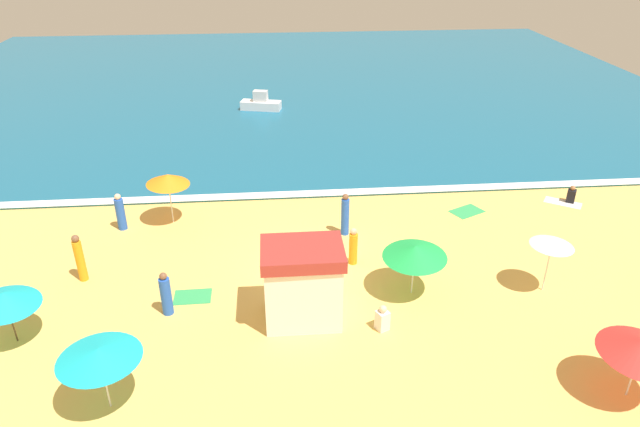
# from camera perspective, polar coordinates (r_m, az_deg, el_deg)

# --- Properties ---
(ground_plane) EXTENTS (60.00, 60.00, 0.00)m
(ground_plane) POSITION_cam_1_polar(r_m,az_deg,el_deg) (22.46, -0.95, -5.19)
(ground_plane) COLOR #EDBC60
(ocean_water) EXTENTS (60.00, 44.00, 0.10)m
(ocean_water) POSITION_cam_1_polar(r_m,az_deg,el_deg) (48.39, -3.43, 13.06)
(ocean_water) COLOR #196084
(ocean_water) RESTS_ON ground_plane
(wave_breaker_foam) EXTENTS (57.00, 0.70, 0.01)m
(wave_breaker_foam) POSITION_cam_1_polar(r_m,az_deg,el_deg) (27.91, -1.89, 1.99)
(wave_breaker_foam) COLOR white
(wave_breaker_foam) RESTS_ON ocean_water
(lifeguard_cabana) EXTENTS (2.68, 2.02, 2.79)m
(lifeguard_cabana) POSITION_cam_1_polar(r_m,az_deg,el_deg) (18.95, -1.74, -6.94)
(lifeguard_cabana) COLOR white
(lifeguard_cabana) RESTS_ON ground_plane
(beach_umbrella_3) EXTENTS (2.39, 2.36, 1.98)m
(beach_umbrella_3) POSITION_cam_1_polar(r_m,az_deg,el_deg) (20.32, -29.02, -7.46)
(beach_umbrella_3) COLOR #4C3823
(beach_umbrella_3) RESTS_ON ground_plane
(beach_umbrella_4) EXTENTS (1.70, 1.69, 2.21)m
(beach_umbrella_4) POSITION_cam_1_polar(r_m,az_deg,el_deg) (21.59, 22.24, -2.66)
(beach_umbrella_4) COLOR silver
(beach_umbrella_4) RESTS_ON ground_plane
(beach_umbrella_5) EXTENTS (3.17, 3.17, 2.08)m
(beach_umbrella_5) POSITION_cam_1_polar(r_m,az_deg,el_deg) (16.57, -21.27, -12.95)
(beach_umbrella_5) COLOR silver
(beach_umbrella_5) RESTS_ON ground_plane
(beach_umbrella_6) EXTENTS (3.12, 3.13, 2.04)m
(beach_umbrella_6) POSITION_cam_1_polar(r_m,az_deg,el_deg) (20.24, 9.48, -3.76)
(beach_umbrella_6) COLOR silver
(beach_umbrella_6) RESTS_ON ground_plane
(beach_umbrella_7) EXTENTS (2.46, 2.44, 2.41)m
(beach_umbrella_7) POSITION_cam_1_polar(r_m,az_deg,el_deg) (25.43, -14.98, 3.32)
(beach_umbrella_7) COLOR silver
(beach_umbrella_7) RESTS_ON ground_plane
(beachgoer_0) EXTENTS (0.33, 0.33, 1.92)m
(beachgoer_0) POSITION_cam_1_polar(r_m,az_deg,el_deg) (22.92, -22.91, -4.16)
(beachgoer_0) COLOR orange
(beachgoer_0) RESTS_ON ground_plane
(beachgoer_1) EXTENTS (0.54, 0.54, 1.69)m
(beachgoer_1) POSITION_cam_1_polar(r_m,az_deg,el_deg) (26.09, -19.34, 0.07)
(beachgoer_1) COLOR blue
(beachgoer_1) RESTS_ON ground_plane
(beachgoer_2) EXTENTS (0.41, 0.41, 1.56)m
(beachgoer_2) POSITION_cam_1_polar(r_m,az_deg,el_deg) (22.24, 3.34, -3.34)
(beachgoer_2) COLOR orange
(beachgoer_2) RESTS_ON ground_plane
(beachgoer_3) EXTENTS (0.44, 0.44, 1.64)m
(beachgoer_3) POSITION_cam_1_polar(r_m,az_deg,el_deg) (20.21, -15.16, -7.85)
(beachgoer_3) COLOR blue
(beachgoer_3) RESTS_ON ground_plane
(beachgoer_4) EXTENTS (0.46, 0.46, 1.90)m
(beachgoer_4) POSITION_cam_1_polar(r_m,az_deg,el_deg) (24.18, 2.53, -0.16)
(beachgoer_4) COLOR blue
(beachgoer_4) RESTS_ON ground_plane
(beachgoer_5) EXTENTS (0.51, 0.51, 0.94)m
(beachgoer_5) POSITION_cam_1_polar(r_m,az_deg,el_deg) (19.16, 6.27, -10.42)
(beachgoer_5) COLOR white
(beachgoer_5) RESTS_ON ground_plane
(beachgoer_6) EXTENTS (0.52, 0.52, 0.86)m
(beachgoer_6) POSITION_cam_1_polar(r_m,az_deg,el_deg) (29.68, 23.84, 1.70)
(beachgoer_6) COLOR black
(beachgoer_6) RESTS_ON ground_plane
(beach_towel_0) EXTENTS (1.76, 1.55, 0.01)m
(beach_towel_0) POSITION_cam_1_polar(r_m,az_deg,el_deg) (27.29, 14.48, 0.21)
(beach_towel_0) COLOR green
(beach_towel_0) RESTS_ON ground_plane
(beach_towel_1) EXTENTS (1.78, 1.55, 0.01)m
(beach_towel_1) POSITION_cam_1_polar(r_m,az_deg,el_deg) (29.61, 23.13, 1.00)
(beach_towel_1) COLOR white
(beach_towel_1) RESTS_ON ground_plane
(beach_towel_2) EXTENTS (1.35, 0.95, 0.01)m
(beach_towel_2) POSITION_cam_1_polar(r_m,az_deg,el_deg) (21.22, -12.62, -8.12)
(beach_towel_2) COLOR green
(beach_towel_2) RESTS_ON ground_plane
(small_boat_0) EXTENTS (2.91, 1.58, 1.34)m
(small_boat_0) POSITION_cam_1_polar(r_m,az_deg,el_deg) (40.77, -5.94, 10.90)
(small_boat_0) COLOR white
(small_boat_0) RESTS_ON ocean_water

